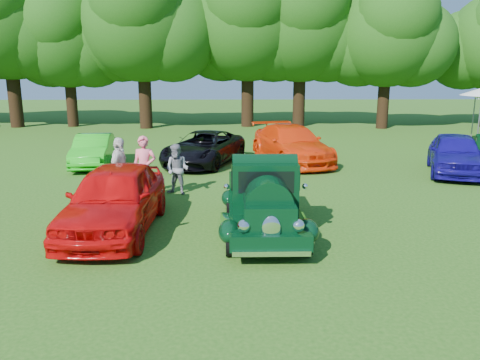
{
  "coord_description": "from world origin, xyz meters",
  "views": [
    {
      "loc": [
        -0.58,
        -10.22,
        3.8
      ],
      "look_at": [
        -0.31,
        1.58,
        1.1
      ],
      "focal_mm": 35.0,
      "sensor_mm": 36.0,
      "label": 1
    }
  ],
  "objects_px": {
    "back_car_lime": "(93,150)",
    "back_car_blue": "(455,154)",
    "red_convertible": "(115,198)",
    "back_car_orange": "(291,144)",
    "hero_pickup": "(264,201)",
    "spectator_white": "(120,170)",
    "spectator_pink": "(145,168)",
    "back_car_black": "(204,148)",
    "spectator_grey": "(177,169)"
  },
  "relations": [
    {
      "from": "back_car_orange",
      "to": "back_car_blue",
      "type": "xyz_separation_m",
      "value": [
        6.01,
        -2.46,
        -0.01
      ]
    },
    {
      "from": "back_car_blue",
      "to": "spectator_grey",
      "type": "height_order",
      "value": "spectator_grey"
    },
    {
      "from": "hero_pickup",
      "to": "red_convertible",
      "type": "distance_m",
      "value": 3.62
    },
    {
      "from": "hero_pickup",
      "to": "spectator_pink",
      "type": "height_order",
      "value": "spectator_pink"
    },
    {
      "from": "red_convertible",
      "to": "back_car_black",
      "type": "height_order",
      "value": "red_convertible"
    },
    {
      "from": "back_car_lime",
      "to": "back_car_black",
      "type": "relative_size",
      "value": 0.79
    },
    {
      "from": "back_car_lime",
      "to": "back_car_blue",
      "type": "distance_m",
      "value": 14.48
    },
    {
      "from": "back_car_black",
      "to": "spectator_pink",
      "type": "relative_size",
      "value": 2.56
    },
    {
      "from": "spectator_pink",
      "to": "spectator_grey",
      "type": "relative_size",
      "value": 1.22
    },
    {
      "from": "hero_pickup",
      "to": "red_convertible",
      "type": "height_order",
      "value": "hero_pickup"
    },
    {
      "from": "spectator_pink",
      "to": "spectator_white",
      "type": "distance_m",
      "value": 0.73
    },
    {
      "from": "back_car_black",
      "to": "spectator_white",
      "type": "height_order",
      "value": "spectator_white"
    },
    {
      "from": "red_convertible",
      "to": "back_car_blue",
      "type": "distance_m",
      "value": 13.2
    },
    {
      "from": "back_car_blue",
      "to": "spectator_grey",
      "type": "distance_m",
      "value": 10.76
    },
    {
      "from": "back_car_black",
      "to": "spectator_white",
      "type": "relative_size",
      "value": 2.58
    },
    {
      "from": "back_car_orange",
      "to": "spectator_white",
      "type": "relative_size",
      "value": 2.83
    },
    {
      "from": "back_car_lime",
      "to": "spectator_pink",
      "type": "relative_size",
      "value": 2.03
    },
    {
      "from": "spectator_white",
      "to": "spectator_grey",
      "type": "bearing_deg",
      "value": -53.82
    },
    {
      "from": "red_convertible",
      "to": "back_car_blue",
      "type": "relative_size",
      "value": 1.05
    },
    {
      "from": "spectator_white",
      "to": "spectator_pink",
      "type": "bearing_deg",
      "value": -65.37
    },
    {
      "from": "spectator_pink",
      "to": "spectator_white",
      "type": "relative_size",
      "value": 1.01
    },
    {
      "from": "back_car_lime",
      "to": "spectator_grey",
      "type": "height_order",
      "value": "spectator_grey"
    },
    {
      "from": "spectator_grey",
      "to": "back_car_lime",
      "type": "bearing_deg",
      "value": 150.86
    },
    {
      "from": "spectator_white",
      "to": "back_car_blue",
      "type": "bearing_deg",
      "value": -63.8
    },
    {
      "from": "hero_pickup",
      "to": "back_car_black",
      "type": "height_order",
      "value": "hero_pickup"
    },
    {
      "from": "hero_pickup",
      "to": "spectator_white",
      "type": "bearing_deg",
      "value": 145.06
    },
    {
      "from": "spectator_white",
      "to": "back_car_orange",
      "type": "bearing_deg",
      "value": -35.06
    },
    {
      "from": "back_car_black",
      "to": "spectator_grey",
      "type": "relative_size",
      "value": 3.11
    },
    {
      "from": "red_convertible",
      "to": "back_car_black",
      "type": "bearing_deg",
      "value": 80.21
    },
    {
      "from": "red_convertible",
      "to": "back_car_orange",
      "type": "distance_m",
      "value": 10.5
    },
    {
      "from": "back_car_black",
      "to": "hero_pickup",
      "type": "bearing_deg",
      "value": -58.48
    },
    {
      "from": "red_convertible",
      "to": "spectator_grey",
      "type": "bearing_deg",
      "value": 73.89
    },
    {
      "from": "back_car_blue",
      "to": "spectator_white",
      "type": "distance_m",
      "value": 12.56
    },
    {
      "from": "spectator_white",
      "to": "red_convertible",
      "type": "bearing_deg",
      "value": -160.94
    },
    {
      "from": "back_car_lime",
      "to": "back_car_blue",
      "type": "xyz_separation_m",
      "value": [
        14.37,
        -1.84,
        0.13
      ]
    },
    {
      "from": "hero_pickup",
      "to": "back_car_blue",
      "type": "bearing_deg",
      "value": 40.12
    },
    {
      "from": "back_car_orange",
      "to": "spectator_grey",
      "type": "distance_m",
      "value": 6.92
    },
    {
      "from": "back_car_black",
      "to": "spectator_white",
      "type": "xyz_separation_m",
      "value": [
        -2.21,
        -5.9,
        0.28
      ]
    },
    {
      "from": "back_car_black",
      "to": "spectator_pink",
      "type": "xyz_separation_m",
      "value": [
        -1.5,
        -5.7,
        0.29
      ]
    },
    {
      "from": "red_convertible",
      "to": "back_car_orange",
      "type": "xyz_separation_m",
      "value": [
        5.48,
        8.96,
        -0.02
      ]
    },
    {
      "from": "red_convertible",
      "to": "back_car_orange",
      "type": "bearing_deg",
      "value": 59.98
    },
    {
      "from": "back_car_orange",
      "to": "spectator_grey",
      "type": "height_order",
      "value": "spectator_grey"
    },
    {
      "from": "back_car_lime",
      "to": "back_car_orange",
      "type": "relative_size",
      "value": 0.72
    },
    {
      "from": "red_convertible",
      "to": "back_car_lime",
      "type": "xyz_separation_m",
      "value": [
        -2.88,
        8.34,
        -0.17
      ]
    },
    {
      "from": "back_car_black",
      "to": "back_car_orange",
      "type": "bearing_deg",
      "value": 24.2
    },
    {
      "from": "hero_pickup",
      "to": "spectator_grey",
      "type": "relative_size",
      "value": 2.84
    },
    {
      "from": "red_convertible",
      "to": "spectator_grey",
      "type": "height_order",
      "value": "red_convertible"
    },
    {
      "from": "hero_pickup",
      "to": "back_car_lime",
      "type": "relative_size",
      "value": 1.15
    },
    {
      "from": "hero_pickup",
      "to": "back_car_blue",
      "type": "height_order",
      "value": "hero_pickup"
    },
    {
      "from": "back_car_orange",
      "to": "back_car_lime",
      "type": "bearing_deg",
      "value": 169.43
    }
  ]
}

